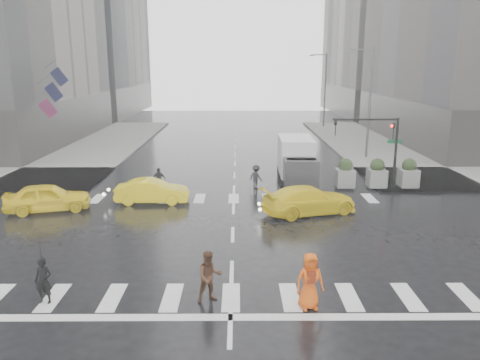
{
  "coord_description": "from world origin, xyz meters",
  "views": [
    {
      "loc": [
        0.23,
        -20.38,
        7.64
      ],
      "look_at": [
        0.35,
        2.0,
        2.11
      ],
      "focal_mm": 35.0,
      "sensor_mm": 36.0,
      "label": 1
    }
  ],
  "objects_px": {
    "taxi_front": "(48,197)",
    "box_truck": "(297,161)",
    "taxi_mid": "(152,191)",
    "traffic_signal_pole": "(380,139)",
    "pedestrian_orange": "(310,281)",
    "pedestrian_brown": "(210,277)"
  },
  "relations": [
    {
      "from": "taxi_front",
      "to": "box_truck",
      "type": "distance_m",
      "value": 15.08
    },
    {
      "from": "pedestrian_orange",
      "to": "taxi_mid",
      "type": "distance_m",
      "value": 13.85
    },
    {
      "from": "pedestrian_brown",
      "to": "taxi_mid",
      "type": "relative_size",
      "value": 0.43
    },
    {
      "from": "taxi_mid",
      "to": "box_truck",
      "type": "height_order",
      "value": "box_truck"
    },
    {
      "from": "taxi_front",
      "to": "pedestrian_brown",
      "type": "bearing_deg",
      "value": -153.17
    },
    {
      "from": "traffic_signal_pole",
      "to": "box_truck",
      "type": "distance_m",
      "value": 5.33
    },
    {
      "from": "traffic_signal_pole",
      "to": "box_truck",
      "type": "bearing_deg",
      "value": 166.13
    },
    {
      "from": "traffic_signal_pole",
      "to": "box_truck",
      "type": "xyz_separation_m",
      "value": [
        -4.94,
        1.22,
        -1.61
      ]
    },
    {
      "from": "traffic_signal_pole",
      "to": "taxi_mid",
      "type": "distance_m",
      "value": 14.14
    },
    {
      "from": "pedestrian_orange",
      "to": "taxi_front",
      "type": "distance_m",
      "value": 16.21
    },
    {
      "from": "taxi_mid",
      "to": "taxi_front",
      "type": "bearing_deg",
      "value": 104.57
    },
    {
      "from": "pedestrian_orange",
      "to": "taxi_mid",
      "type": "relative_size",
      "value": 0.46
    },
    {
      "from": "taxi_front",
      "to": "taxi_mid",
      "type": "xyz_separation_m",
      "value": [
        5.31,
        1.49,
        -0.07
      ]
    },
    {
      "from": "traffic_signal_pole",
      "to": "pedestrian_orange",
      "type": "distance_m",
      "value": 16.24
    },
    {
      "from": "box_truck",
      "to": "traffic_signal_pole",
      "type": "bearing_deg",
      "value": -12.81
    },
    {
      "from": "pedestrian_brown",
      "to": "traffic_signal_pole",
      "type": "bearing_deg",
      "value": 36.89
    },
    {
      "from": "pedestrian_brown",
      "to": "taxi_front",
      "type": "height_order",
      "value": "pedestrian_brown"
    },
    {
      "from": "pedestrian_brown",
      "to": "box_truck",
      "type": "distance_m",
      "value": 16.22
    },
    {
      "from": "taxi_front",
      "to": "taxi_mid",
      "type": "relative_size",
      "value": 1.07
    },
    {
      "from": "box_truck",
      "to": "taxi_front",
      "type": "bearing_deg",
      "value": -157.27
    },
    {
      "from": "traffic_signal_pole",
      "to": "pedestrian_brown",
      "type": "xyz_separation_m",
      "value": [
        -9.7,
        -14.26,
        -2.34
      ]
    },
    {
      "from": "traffic_signal_pole",
      "to": "pedestrian_brown",
      "type": "distance_m",
      "value": 17.41
    }
  ]
}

